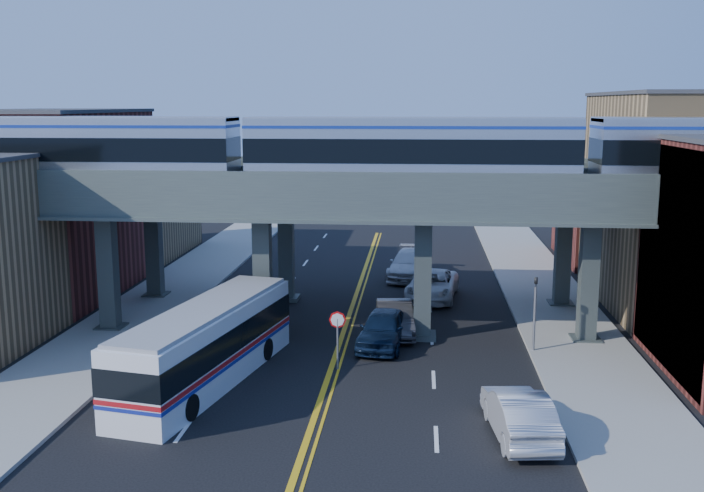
{
  "coord_description": "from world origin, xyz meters",
  "views": [
    {
      "loc": [
        3.79,
        -29.83,
        11.54
      ],
      "look_at": [
        0.52,
        7.78,
        4.66
      ],
      "focal_mm": 40.0,
      "sensor_mm": 36.0,
      "label": 1
    }
  ],
  "objects": [
    {
      "name": "ground",
      "position": [
        0.0,
        0.0,
        0.0
      ],
      "size": [
        120.0,
        120.0,
        0.0
      ],
      "primitive_type": "plane",
      "color": "black",
      "rests_on": "ground"
    },
    {
      "name": "sidewalk_east",
      "position": [
        11.5,
        10.0,
        0.08
      ],
      "size": [
        5.0,
        70.0,
        0.16
      ],
      "primitive_type": "cube",
      "color": "gray",
      "rests_on": "ground"
    },
    {
      "name": "elevated_viaduct_near",
      "position": [
        0.0,
        8.0,
        6.47
      ],
      "size": [
        52.0,
        3.6,
        7.4
      ],
      "color": "#3A4341",
      "rests_on": "ground"
    },
    {
      "name": "car_lane_d",
      "position": [
        3.2,
        21.83,
        0.91
      ],
      "size": [
        3.22,
        6.49,
        1.81
      ],
      "primitive_type": "imported",
      "rotation": [
        0.0,
        0.0,
        -0.11
      ],
      "color": "silver",
      "rests_on": "ground"
    },
    {
      "name": "traffic_signal",
      "position": [
        9.2,
        6.0,
        2.3
      ],
      "size": [
        0.15,
        0.18,
        4.1
      ],
      "color": "slate",
      "rests_on": "ground"
    },
    {
      "name": "car_lane_c",
      "position": [
        4.61,
        16.1,
        0.83
      ],
      "size": [
        3.5,
        6.29,
        1.66
      ],
      "primitive_type": "imported",
      "rotation": [
        0.0,
        0.0,
        -0.13
      ],
      "color": "silver",
      "rests_on": "ground"
    },
    {
      "name": "transit_train",
      "position": [
        3.33,
        8.0,
        9.33
      ],
      "size": [
        48.7,
        3.05,
        3.56
      ],
      "color": "black",
      "rests_on": "elevated_viaduct_near"
    },
    {
      "name": "car_parked_curb",
      "position": [
        7.37,
        -3.52,
        0.85
      ],
      "size": [
        2.38,
        5.33,
        1.7
      ],
      "primitive_type": "imported",
      "rotation": [
        0.0,
        0.0,
        3.26
      ],
      "color": "#B1B2B6",
      "rests_on": "ground"
    },
    {
      "name": "building_east_b",
      "position": [
        18.5,
        16.0,
        6.0
      ],
      "size": [
        8.0,
        14.0,
        12.0
      ],
      "primitive_type": "cube",
      "color": "#93764C",
      "rests_on": "ground"
    },
    {
      "name": "building_west_c",
      "position": [
        -18.5,
        29.0,
        4.0
      ],
      "size": [
        8.0,
        10.0,
        8.0
      ],
      "primitive_type": "cube",
      "color": "#93764C",
      "rests_on": "ground"
    },
    {
      "name": "building_west_b",
      "position": [
        -18.5,
        16.0,
        5.5
      ],
      "size": [
        8.0,
        14.0,
        11.0
      ],
      "primitive_type": "cube",
      "color": "maroon",
      "rests_on": "ground"
    },
    {
      "name": "building_east_c",
      "position": [
        18.5,
        29.0,
        4.5
      ],
      "size": [
        8.0,
        10.0,
        9.0
      ],
      "primitive_type": "cube",
      "color": "maroon",
      "rests_on": "ground"
    },
    {
      "name": "sidewalk_west",
      "position": [
        -11.5,
        10.0,
        0.08
      ],
      "size": [
        5.0,
        70.0,
        0.16
      ],
      "primitive_type": "cube",
      "color": "gray",
      "rests_on": "ground"
    },
    {
      "name": "car_lane_a",
      "position": [
        2.14,
        6.5,
        0.88
      ],
      "size": [
        2.73,
        5.37,
        1.75
      ],
      "primitive_type": "imported",
      "rotation": [
        0.0,
        0.0,
        -0.13
      ],
      "color": "#0E1C35",
      "rests_on": "ground"
    },
    {
      "name": "elevated_viaduct_far",
      "position": [
        0.0,
        15.0,
        6.47
      ],
      "size": [
        52.0,
        3.6,
        7.4
      ],
      "color": "#3A4341",
      "rests_on": "ground"
    },
    {
      "name": "car_lane_b",
      "position": [
        2.63,
        8.55,
        0.82
      ],
      "size": [
        2.22,
        5.15,
        1.65
      ],
      "primitive_type": "imported",
      "rotation": [
        0.0,
        0.0,
        0.1
      ],
      "color": "#2B2A2D",
      "rests_on": "ground"
    },
    {
      "name": "mural_panel",
      "position": [
        14.55,
        4.0,
        4.75
      ],
      "size": [
        0.1,
        9.5,
        9.5
      ],
      "primitive_type": "cube",
      "color": "teal",
      "rests_on": "ground"
    },
    {
      "name": "transit_bus",
      "position": [
        -4.96,
        0.9,
        1.61
      ],
      "size": [
        5.06,
        12.43,
        3.13
      ],
      "rotation": [
        0.0,
        0.0,
        1.37
      ],
      "color": "white",
      "rests_on": "ground"
    },
    {
      "name": "stop_sign",
      "position": [
        0.3,
        3.0,
        1.76
      ],
      "size": [
        0.76,
        0.09,
        2.63
      ],
      "color": "slate",
      "rests_on": "ground"
    }
  ]
}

